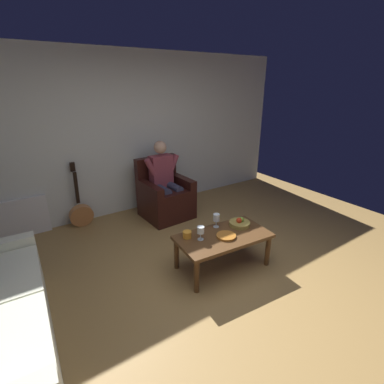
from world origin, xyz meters
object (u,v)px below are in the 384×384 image
object	(u,v)px
wine_glass_far	(216,218)
decorative_dish	(226,236)
armchair	(165,197)
wine_glass_near	(201,231)
person_seated	(165,178)
guitar	(81,213)
coffee_table	(223,240)
fruit_bowl	(240,223)
candle_jar	(187,235)

from	to	relation	value
wine_glass_far	decorative_dish	xyz separation A→B (m)	(0.05, 0.25, -0.11)
armchair	decorative_dish	bearing A→B (deg)	83.63
wine_glass_near	decorative_dish	size ratio (longest dim) A/B	0.72
person_seated	wine_glass_near	size ratio (longest dim) A/B	7.65
armchair	wine_glass_far	xyz separation A→B (m)	(0.05, 1.42, 0.21)
armchair	guitar	world-z (taller)	guitar
person_seated	wine_glass_near	bearing A→B (deg)	73.11
coffee_table	fruit_bowl	xyz separation A→B (m)	(-0.32, -0.07, 0.09)
armchair	candle_jar	size ratio (longest dim) A/B	9.60
armchair	decorative_dish	xyz separation A→B (m)	(0.10, 1.67, 0.11)
coffee_table	wine_glass_far	world-z (taller)	wine_glass_far
person_seated	decorative_dish	distance (m)	1.67
armchair	person_seated	world-z (taller)	person_seated
decorative_dish	candle_jar	size ratio (longest dim) A/B	2.26
guitar	candle_jar	distance (m)	2.00
armchair	wine_glass_near	bearing A→B (deg)	73.34
person_seated	guitar	world-z (taller)	person_seated
candle_jar	decorative_dish	bearing A→B (deg)	148.62
wine_glass_far	fruit_bowl	world-z (taller)	wine_glass_far
person_seated	decorative_dish	world-z (taller)	person_seated
wine_glass_far	candle_jar	world-z (taller)	wine_glass_far
coffee_table	guitar	world-z (taller)	guitar
wine_glass_far	decorative_dish	bearing A→B (deg)	78.63
candle_jar	wine_glass_far	bearing A→B (deg)	-177.45
person_seated	fruit_bowl	distance (m)	1.56
armchair	guitar	distance (m)	1.32
fruit_bowl	wine_glass_near	bearing A→B (deg)	0.79
wine_glass_near	armchair	bearing A→B (deg)	-103.78
wine_glass_far	fruit_bowl	size ratio (longest dim) A/B	0.68
armchair	candle_jar	xyz separation A→B (m)	(0.49, 1.44, 0.13)
coffee_table	wine_glass_near	world-z (taller)	wine_glass_near
armchair	person_seated	xyz separation A→B (m)	(-0.00, 0.02, 0.33)
decorative_dish	fruit_bowl	bearing A→B (deg)	-159.00
coffee_table	guitar	bearing A→B (deg)	-60.36
guitar	wine_glass_near	bearing A→B (deg)	114.06
wine_glass_near	person_seated	bearing A→B (deg)	-104.01
person_seated	coffee_table	distance (m)	1.63
guitar	person_seated	bearing A→B (deg)	161.73
coffee_table	candle_jar	distance (m)	0.43
wine_glass_near	wine_glass_far	bearing A→B (deg)	-157.20
armchair	guitar	xyz separation A→B (m)	(1.25, -0.39, -0.12)
guitar	decorative_dish	distance (m)	2.37
person_seated	candle_jar	bearing A→B (deg)	68.15
wine_glass_far	decorative_dish	size ratio (longest dim) A/B	0.77
person_seated	wine_glass_near	distance (m)	1.59
decorative_dish	wine_glass_far	bearing A→B (deg)	-101.37
wine_glass_near	decorative_dish	world-z (taller)	wine_glass_near
guitar	fruit_bowl	xyz separation A→B (m)	(-1.47, 1.94, 0.24)
guitar	candle_jar	world-z (taller)	guitar
wine_glass_far	coffee_table	bearing A→B (deg)	75.17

